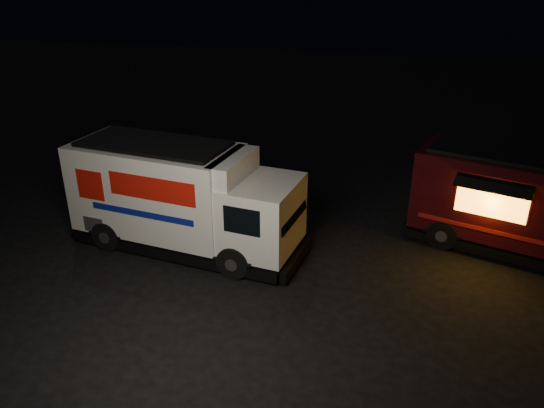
{
  "coord_description": "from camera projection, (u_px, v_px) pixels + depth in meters",
  "views": [
    {
      "loc": [
        3.45,
        -11.34,
        7.98
      ],
      "look_at": [
        0.43,
        2.0,
        1.63
      ],
      "focal_mm": 35.0,
      "sensor_mm": 36.0,
      "label": 1
    }
  ],
  "objects": [
    {
      "name": "white_truck",
      "position": [
        186.0,
        198.0,
        15.51
      ],
      "size": [
        7.37,
        3.48,
        3.21
      ],
      "primitive_type": null,
      "rotation": [
        0.0,
        0.0,
        -0.16
      ],
      "color": "silver",
      "rests_on": "ground"
    },
    {
      "name": "red_truck",
      "position": [
        524.0,
        205.0,
        15.36
      ],
      "size": [
        6.83,
        4.28,
        2.99
      ],
      "primitive_type": null,
      "rotation": [
        0.0,
        0.0,
        -0.32
      ],
      "color": "#34090B",
      "rests_on": "ground"
    },
    {
      "name": "ground",
      "position": [
        240.0,
        289.0,
        14.08
      ],
      "size": [
        80.0,
        80.0,
        0.0
      ],
      "primitive_type": "plane",
      "color": "black",
      "rests_on": "ground"
    }
  ]
}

